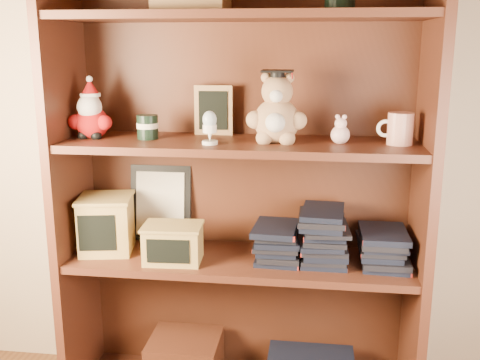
# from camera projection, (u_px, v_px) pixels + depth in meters

# --- Properties ---
(bookcase) EXTENTS (1.20, 0.35, 1.60)m
(bookcase) POSITION_uv_depth(u_px,v_px,m) (241.00, 188.00, 1.90)
(bookcase) COLOR #4E2516
(bookcase) RESTS_ON ground
(shelf_lower) EXTENTS (1.14, 0.33, 0.02)m
(shelf_lower) POSITION_uv_depth(u_px,v_px,m) (240.00, 261.00, 1.91)
(shelf_lower) COLOR #4E2516
(shelf_lower) RESTS_ON ground
(shelf_upper) EXTENTS (1.14, 0.33, 0.02)m
(shelf_upper) POSITION_uv_depth(u_px,v_px,m) (240.00, 145.00, 1.81)
(shelf_upper) COLOR #4E2516
(shelf_upper) RESTS_ON ground
(santa_plush) EXTENTS (0.15, 0.11, 0.21)m
(santa_plush) POSITION_uv_depth(u_px,v_px,m) (91.00, 115.00, 1.85)
(santa_plush) COLOR #A50F0F
(santa_plush) RESTS_ON shelf_upper
(teachers_tin) EXTENTS (0.07, 0.07, 0.08)m
(teachers_tin) POSITION_uv_depth(u_px,v_px,m) (148.00, 127.00, 1.84)
(teachers_tin) COLOR black
(teachers_tin) RESTS_ON shelf_upper
(chalkboard_plaque) EXTENTS (0.13, 0.07, 0.17)m
(chalkboard_plaque) POSITION_uv_depth(u_px,v_px,m) (214.00, 111.00, 1.91)
(chalkboard_plaque) COLOR #9E7547
(chalkboard_plaque) RESTS_ON shelf_upper
(egg_cup) EXTENTS (0.05, 0.05, 0.10)m
(egg_cup) POSITION_uv_depth(u_px,v_px,m) (210.00, 126.00, 1.73)
(egg_cup) COLOR white
(egg_cup) RESTS_ON shelf_upper
(grad_teddy_bear) EXTENTS (0.19, 0.16, 0.23)m
(grad_teddy_bear) POSITION_uv_depth(u_px,v_px,m) (277.00, 114.00, 1.76)
(grad_teddy_bear) COLOR tan
(grad_teddy_bear) RESTS_ON shelf_upper
(pink_figurine) EXTENTS (0.06, 0.06, 0.09)m
(pink_figurine) POSITION_uv_depth(u_px,v_px,m) (340.00, 132.00, 1.76)
(pink_figurine) COLOR beige
(pink_figurine) RESTS_ON shelf_upper
(teacher_mug) EXTENTS (0.11, 0.08, 0.10)m
(teacher_mug) POSITION_uv_depth(u_px,v_px,m) (399.00, 129.00, 1.73)
(teacher_mug) COLOR silver
(teacher_mug) RESTS_ON shelf_upper
(certificate_frame) EXTENTS (0.22, 0.06, 0.28)m
(certificate_frame) POSITION_uv_depth(u_px,v_px,m) (161.00, 203.00, 2.04)
(certificate_frame) COLOR black
(certificate_frame) RESTS_ON shelf_lower
(treats_box) EXTENTS (0.21, 0.21, 0.20)m
(treats_box) POSITION_uv_depth(u_px,v_px,m) (106.00, 224.00, 1.94)
(treats_box) COLOR #AF8E47
(treats_box) RESTS_ON shelf_lower
(pencils_box) EXTENTS (0.20, 0.15, 0.13)m
(pencils_box) POSITION_uv_depth(u_px,v_px,m) (173.00, 243.00, 1.85)
(pencils_box) COLOR #AF8E47
(pencils_box) RESTS_ON shelf_lower
(book_stack_left) EXTENTS (0.14, 0.20, 0.11)m
(book_stack_left) POSITION_uv_depth(u_px,v_px,m) (278.00, 243.00, 1.87)
(book_stack_left) COLOR black
(book_stack_left) RESTS_ON shelf_lower
(book_stack_mid) EXTENTS (0.14, 0.20, 0.18)m
(book_stack_mid) POSITION_uv_depth(u_px,v_px,m) (323.00, 236.00, 1.85)
(book_stack_mid) COLOR black
(book_stack_mid) RESTS_ON shelf_lower
(book_stack_right) EXTENTS (0.14, 0.20, 0.11)m
(book_stack_right) POSITION_uv_depth(u_px,v_px,m) (383.00, 248.00, 1.83)
(book_stack_right) COLOR black
(book_stack_right) RESTS_ON shelf_lower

